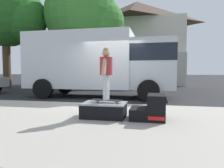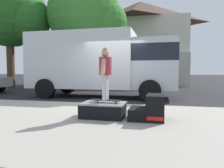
{
  "view_description": "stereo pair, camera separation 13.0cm",
  "coord_description": "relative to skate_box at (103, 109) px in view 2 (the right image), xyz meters",
  "views": [
    {
      "loc": [
        1.8,
        -7.55,
        1.24
      ],
      "look_at": [
        0.57,
        -1.69,
        0.87
      ],
      "focal_mm": 33.63,
      "sensor_mm": 36.0,
      "label": 1
    },
    {
      "loc": [
        1.93,
        -7.52,
        1.24
      ],
      "look_at": [
        0.57,
        -1.69,
        0.87
      ],
      "focal_mm": 33.63,
      "sensor_mm": 36.0,
      "label": 2
    }
  ],
  "objects": [
    {
      "name": "ground_plane",
      "position": [
        -0.57,
        2.64,
        -0.31
      ],
      "size": [
        140.0,
        140.0,
        0.0
      ],
      "primitive_type": "plane",
      "color": "black"
    },
    {
      "name": "sidewalk_slab",
      "position": [
        -0.57,
        -0.36,
        -0.25
      ],
      "size": [
        50.0,
        5.0,
        0.12
      ],
      "primitive_type": "cube",
      "color": "#A8A093",
      "rests_on": "ground"
    },
    {
      "name": "skate_box",
      "position": [
        0.0,
        0.0,
        0.0
      ],
      "size": [
        1.05,
        0.76,
        0.35
      ],
      "color": "black",
      "rests_on": "sidewalk_slab"
    },
    {
      "name": "kicker_ramp",
      "position": [
        1.12,
        -0.0,
        0.05
      ],
      "size": [
        0.8,
        0.75,
        0.58
      ],
      "color": "black",
      "rests_on": "sidewalk_slab"
    },
    {
      "name": "skateboard",
      "position": [
        0.04,
        0.04,
        0.22
      ],
      "size": [
        0.8,
        0.31,
        0.07
      ],
      "color": "black",
      "rests_on": "skate_box"
    },
    {
      "name": "skater_kid",
      "position": [
        0.04,
        0.04,
        0.98
      ],
      "size": [
        0.31,
        0.65,
        1.27
      ],
      "color": "silver",
      "rests_on": "skateboard"
    },
    {
      "name": "box_truck",
      "position": [
        -1.39,
        4.84,
        1.39
      ],
      "size": [
        6.91,
        2.63,
        3.05
      ],
      "color": "silver",
      "rests_on": "ground"
    },
    {
      "name": "street_tree_main",
      "position": [
        -3.84,
        9.76,
        4.83
      ],
      "size": [
        5.78,
        5.26,
        7.93
      ],
      "color": "brown",
      "rests_on": "ground"
    },
    {
      "name": "street_tree_neighbour",
      "position": [
        -9.32,
        8.73,
        5.22
      ],
      "size": [
        5.8,
        5.27,
        8.33
      ],
      "color": "brown",
      "rests_on": "ground"
    },
    {
      "name": "house_behind",
      "position": [
        -0.85,
        17.1,
        3.93
      ],
      "size": [
        9.54,
        8.23,
        8.4
      ],
      "color": "beige",
      "rests_on": "ground"
    }
  ]
}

